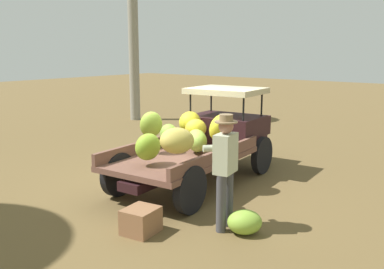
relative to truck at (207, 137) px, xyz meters
name	(u,v)px	position (x,y,z in m)	size (l,w,h in m)	color
ground_plane	(182,183)	(-0.57, 0.20, -0.89)	(60.00, 60.00, 0.00)	brown
truck	(207,137)	(0.00, 0.00, 0.00)	(4.55, 2.05, 1.85)	black
farmer	(225,165)	(-1.88, -1.72, 0.11)	(0.52, 0.49, 1.75)	#47464B
wooden_crate	(141,221)	(-2.78, -0.85, -0.70)	(0.50, 0.44, 0.38)	#8C5F3F
loose_banana_bunch	(245,222)	(-1.86, -2.07, -0.71)	(0.51, 0.43, 0.36)	#8CB83C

